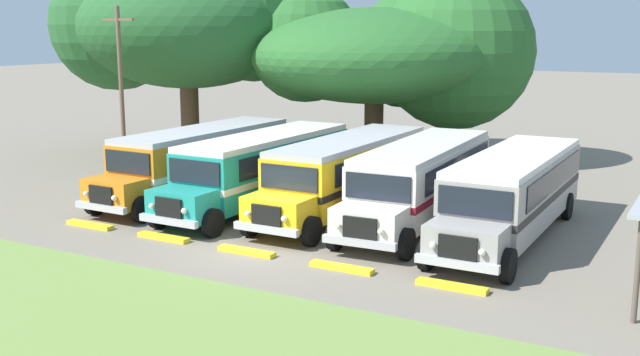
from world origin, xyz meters
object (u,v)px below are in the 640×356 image
(parked_bus_slot_3, at_px, (422,178))
(broad_shade_tree, at_px, (393,53))
(parked_bus_slot_4, at_px, (513,191))
(parked_bus_slot_0, at_px, (201,158))
(parked_bus_slot_2, at_px, (347,171))
(secondary_tree, at_px, (190,24))
(parked_bus_slot_1, at_px, (263,166))
(utility_pole, at_px, (121,90))

(parked_bus_slot_3, bearing_deg, broad_shade_tree, -154.20)
(parked_bus_slot_4, bearing_deg, parked_bus_slot_3, -99.26)
(parked_bus_slot_0, distance_m, parked_bus_slot_2, 6.79)
(parked_bus_slot_2, distance_m, parked_bus_slot_4, 6.58)
(secondary_tree, bearing_deg, parked_bus_slot_0, -50.14)
(parked_bus_slot_1, height_order, parked_bus_slot_4, same)
(parked_bus_slot_0, xyz_separation_m, parked_bus_slot_4, (13.34, -0.17, 0.00))
(parked_bus_slot_1, xyz_separation_m, parked_bus_slot_3, (6.46, 0.74, 0.00))
(secondary_tree, bearing_deg, parked_bus_slot_4, -22.82)
(utility_pole, bearing_deg, broad_shade_tree, 51.53)
(broad_shade_tree, bearing_deg, parked_bus_slot_1, -91.78)
(parked_bus_slot_2, height_order, utility_pole, utility_pole)
(parked_bus_slot_0, relative_size, secondary_tree, 0.75)
(utility_pole, bearing_deg, parked_bus_slot_1, -6.90)
(parked_bus_slot_1, xyz_separation_m, secondary_tree, (-10.37, 8.73, 5.64))
(parked_bus_slot_3, relative_size, secondary_tree, 0.75)
(parked_bus_slot_4, bearing_deg, parked_bus_slot_0, -90.75)
(parked_bus_slot_2, bearing_deg, broad_shade_tree, -164.73)
(parked_bus_slot_0, height_order, utility_pole, utility_pole)
(broad_shade_tree, relative_size, utility_pole, 1.80)
(secondary_tree, distance_m, utility_pole, 8.53)
(parked_bus_slot_1, distance_m, secondary_tree, 14.68)
(parked_bus_slot_1, bearing_deg, parked_bus_slot_0, -95.17)
(broad_shade_tree, bearing_deg, secondary_tree, -163.28)
(parked_bus_slot_2, bearing_deg, parked_bus_slot_1, -78.49)
(parked_bus_slot_0, bearing_deg, parked_bus_slot_2, 94.08)
(parked_bus_slot_3, distance_m, utility_pole, 15.03)
(parked_bus_slot_1, relative_size, broad_shade_tree, 0.75)
(parked_bus_slot_3, bearing_deg, parked_bus_slot_1, -86.16)
(parked_bus_slot_3, relative_size, utility_pole, 1.37)
(secondary_tree, bearing_deg, parked_bus_slot_2, -30.24)
(parked_bus_slot_2, height_order, broad_shade_tree, broad_shade_tree)
(parked_bus_slot_0, distance_m, utility_pole, 5.68)
(parked_bus_slot_2, relative_size, broad_shade_tree, 0.75)
(parked_bus_slot_3, distance_m, broad_shade_tree, 13.43)
(broad_shade_tree, bearing_deg, parked_bus_slot_0, -107.77)
(secondary_tree, bearing_deg, parked_bus_slot_3, -25.41)
(parked_bus_slot_2, relative_size, parked_bus_slot_4, 1.00)
(secondary_tree, height_order, utility_pole, secondary_tree)
(secondary_tree, xyz_separation_m, utility_pole, (2.04, -7.72, -2.98))
(parked_bus_slot_4, height_order, broad_shade_tree, broad_shade_tree)
(utility_pole, bearing_deg, secondary_tree, 104.81)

